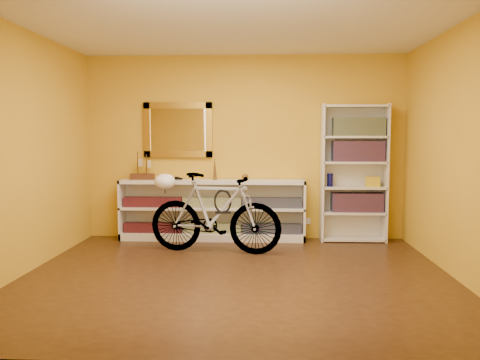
{
  "coord_description": "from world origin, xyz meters",
  "views": [
    {
      "loc": [
        0.29,
        -5.05,
        1.46
      ],
      "look_at": [
        0.0,
        0.7,
        0.95
      ],
      "focal_mm": 36.99,
      "sensor_mm": 36.0,
      "label": 1
    }
  ],
  "objects_px": {
    "bookcase": "(354,173)",
    "bicycle": "(215,213)",
    "console_unit": "(212,210)",
    "helmet": "(165,182)"
  },
  "relations": [
    {
      "from": "bookcase",
      "to": "bicycle",
      "type": "relative_size",
      "value": 1.11
    },
    {
      "from": "console_unit",
      "to": "bicycle",
      "type": "xyz_separation_m",
      "value": [
        0.12,
        -0.78,
        0.08
      ]
    },
    {
      "from": "console_unit",
      "to": "helmet",
      "type": "bearing_deg",
      "value": -127.75
    },
    {
      "from": "console_unit",
      "to": "bicycle",
      "type": "distance_m",
      "value": 0.8
    },
    {
      "from": "bookcase",
      "to": "bicycle",
      "type": "height_order",
      "value": "bookcase"
    },
    {
      "from": "helmet",
      "to": "bookcase",
      "type": "bearing_deg",
      "value": 15.81
    },
    {
      "from": "console_unit",
      "to": "helmet",
      "type": "distance_m",
      "value": 0.98
    },
    {
      "from": "bookcase",
      "to": "helmet",
      "type": "relative_size",
      "value": 7.15
    },
    {
      "from": "console_unit",
      "to": "bicycle",
      "type": "bearing_deg",
      "value": -81.39
    },
    {
      "from": "bookcase",
      "to": "console_unit",
      "type": "bearing_deg",
      "value": -179.27
    }
  ]
}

